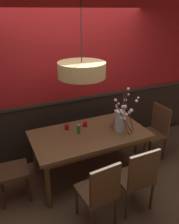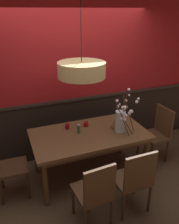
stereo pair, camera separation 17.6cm
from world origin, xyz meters
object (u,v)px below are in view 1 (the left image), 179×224
chair_far_side_right (84,120)px  chair_head_east_end (155,129)px  chair_far_side_left (56,126)px  candle_holder_nearer_center (85,124)px  pendant_lamp (82,70)px  chair_near_side_right (137,176)px  vase_with_blossoms (120,119)px  condiment_bottle (79,129)px  dining_table (90,138)px  chair_head_west_end (6,168)px  candle_holder_nearer_edge (67,127)px  chair_near_side_left (99,191)px

chair_far_side_right → chair_head_east_end: bearing=-42.3°
chair_far_side_left → candle_holder_nearer_center: 0.77m
chair_far_side_right → pendant_lamp: (-0.40, -0.89, 1.21)m
chair_near_side_right → vase_with_blossoms: 0.89m
vase_with_blossoms → chair_far_side_right: bearing=98.9°
pendant_lamp → condiment_bottle: bearing=128.9°
chair_near_side_right → chair_far_side_right: size_ratio=0.98×
dining_table → chair_head_west_end: chair_head_west_end is taller
chair_head_east_end → pendant_lamp: (-1.38, 0.01, 1.20)m
chair_head_west_end → candle_holder_nearer_edge: size_ratio=11.78×
chair_near_side_left → dining_table: bearing=72.2°
chair_head_east_end → chair_far_side_right: (-0.98, 0.90, -0.01)m
condiment_bottle → candle_holder_nearer_edge: bearing=123.0°
dining_table → chair_far_side_left: chair_far_side_left is taller
dining_table → candle_holder_nearer_edge: 0.39m
chair_head_west_end → chair_far_side_right: (1.53, 0.89, 0.01)m
chair_far_side_left → dining_table: bearing=-72.9°
chair_head_west_end → condiment_bottle: size_ratio=6.63×
chair_far_side_right → candle_holder_nearer_center: bearing=-111.5°
chair_head_east_end → chair_near_side_right: size_ratio=1.02×
chair_head_east_end → chair_far_side_left: 1.78m
dining_table → candle_holder_nearer_center: 0.26m
chair_head_west_end → pendant_lamp: size_ratio=0.87×
chair_far_side_left → pendant_lamp: size_ratio=0.87×
chair_head_west_end → candle_holder_nearer_edge: 1.04m
candle_holder_nearer_edge → chair_head_west_end: bearing=-165.7°
dining_table → vase_with_blossoms: size_ratio=2.49×
chair_head_east_end → chair_far_side_right: size_ratio=1.00×
chair_head_east_end → dining_table: bearing=-179.9°
chair_far_side_left → pendant_lamp: (0.16, -0.87, 1.22)m
chair_near_side_right → candle_holder_nearer_center: (-0.23, 1.11, 0.27)m
vase_with_blossoms → chair_far_side_left: bearing=125.7°
chair_head_east_end → condiment_bottle: size_ratio=6.80×
chair_head_west_end → chair_far_side_right: size_ratio=0.97×
candle_holder_nearer_center → candle_holder_nearer_edge: 0.30m
chair_near_side_left → vase_with_blossoms: (0.74, 0.78, 0.44)m
chair_far_side_right → pendant_lamp: 1.55m
chair_far_side_right → vase_with_blossoms: (0.16, -1.03, 0.43)m
chair_far_side_left → condiment_bottle: chair_far_side_left is taller
chair_head_east_end → candle_holder_nearer_center: size_ratio=12.78×
candle_holder_nearer_center → chair_far_side_right: bearing=68.5°
chair_far_side_right → candle_holder_nearer_edge: size_ratio=12.12×
candle_holder_nearer_center → pendant_lamp: size_ratio=0.07×
dining_table → candle_holder_nearer_edge: (-0.27, 0.25, 0.13)m
chair_head_east_end → chair_near_side_left: size_ratio=1.03×
chair_head_east_end → vase_with_blossoms: size_ratio=1.40×
chair_far_side_left → chair_far_side_right: bearing=2.0°
chair_head_west_end → condiment_bottle: chair_head_west_end is taller
chair_head_east_end → vase_with_blossoms: (-0.82, -0.13, 0.42)m
dining_table → pendant_lamp: 1.06m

